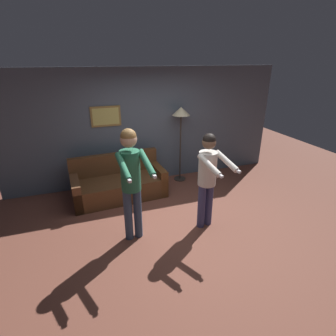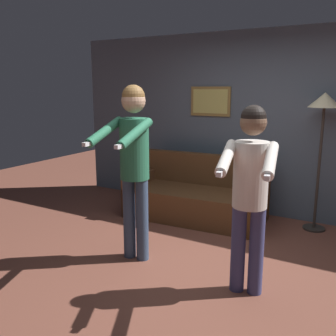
# 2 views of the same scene
# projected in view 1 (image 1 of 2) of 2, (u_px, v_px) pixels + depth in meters

# --- Properties ---
(ground_plane) EXTENTS (12.00, 12.00, 0.00)m
(ground_plane) POSITION_uv_depth(u_px,v_px,m) (180.00, 225.00, 4.68)
(ground_plane) COLOR brown
(back_wall_assembly) EXTENTS (6.40, 0.09, 2.60)m
(back_wall_assembly) POSITION_uv_depth(u_px,v_px,m) (147.00, 127.00, 5.98)
(back_wall_assembly) COLOR #4F5D6D
(back_wall_assembly) RESTS_ON ground_plane
(couch) EXTENTS (1.95, 0.97, 0.87)m
(couch) POSITION_uv_depth(u_px,v_px,m) (119.00, 184.00, 5.56)
(couch) COLOR brown
(couch) RESTS_ON ground_plane
(torchiere_lamp) EXTENTS (0.40, 0.40, 1.76)m
(torchiere_lamp) POSITION_uv_depth(u_px,v_px,m) (181.00, 118.00, 5.86)
(torchiere_lamp) COLOR #332D28
(torchiere_lamp) RESTS_ON ground_plane
(person_standing_left) EXTENTS (0.47, 0.77, 1.85)m
(person_standing_left) POSITION_uv_depth(u_px,v_px,m) (131.00, 175.00, 3.91)
(person_standing_left) COLOR #374B68
(person_standing_left) RESTS_ON ground_plane
(person_standing_right) EXTENTS (0.52, 0.73, 1.68)m
(person_standing_right) POSITION_uv_depth(u_px,v_px,m) (208.00, 173.00, 4.28)
(person_standing_right) COLOR #3D4071
(person_standing_right) RESTS_ON ground_plane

